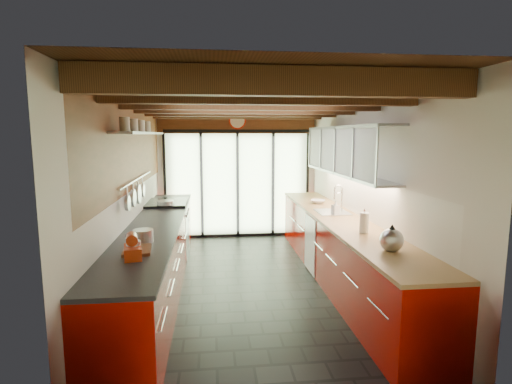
% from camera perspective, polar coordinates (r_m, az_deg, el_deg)
% --- Properties ---
extents(ground, '(5.50, 5.50, 0.00)m').
position_cam_1_polar(ground, '(5.74, -0.77, -13.05)').
color(ground, black).
rests_on(ground, ground).
extents(room_shell, '(5.50, 5.50, 5.50)m').
position_cam_1_polar(room_shell, '(5.36, -0.81, 3.64)').
color(room_shell, silver).
rests_on(room_shell, ground).
extents(ceiling_beams, '(3.14, 5.06, 4.90)m').
position_cam_1_polar(ceiling_beams, '(5.74, -1.20, 12.02)').
color(ceiling_beams, '#593316').
rests_on(ceiling_beams, ground).
extents(glass_door, '(2.95, 0.10, 2.90)m').
position_cam_1_polar(glass_door, '(8.04, -2.66, 5.20)').
color(glass_door, '#C6EAAD').
rests_on(glass_door, ground).
extents(left_counter, '(0.68, 5.00, 0.92)m').
position_cam_1_polar(left_counter, '(5.61, -14.01, -8.81)').
color(left_counter, '#9F0A00').
rests_on(left_counter, ground).
extents(range_stove, '(0.66, 0.90, 0.97)m').
position_cam_1_polar(range_stove, '(7.00, -12.44, -5.28)').
color(range_stove, silver).
rests_on(range_stove, ground).
extents(right_counter, '(0.68, 5.00, 0.92)m').
position_cam_1_polar(right_counter, '(5.84, 11.87, -8.06)').
color(right_counter, '#9F0A00').
rests_on(right_counter, ground).
extents(sink_assembly, '(0.45, 0.52, 0.43)m').
position_cam_1_polar(sink_assembly, '(6.10, 10.97, -2.52)').
color(sink_assembly, silver).
rests_on(sink_assembly, right_counter).
extents(upper_cabinets_right, '(0.34, 3.00, 3.00)m').
position_cam_1_polar(upper_cabinets_right, '(5.95, 12.81, 5.79)').
color(upper_cabinets_right, silver).
rests_on(upper_cabinets_right, ground).
extents(left_wall_fixtures, '(0.28, 2.60, 0.96)m').
position_cam_1_polar(left_wall_fixtures, '(5.55, -16.28, 5.82)').
color(left_wall_fixtures, silver).
rests_on(left_wall_fixtures, ground).
extents(stand_mixer, '(0.21, 0.30, 0.25)m').
position_cam_1_polar(stand_mixer, '(3.98, -17.19, -7.66)').
color(stand_mixer, red).
rests_on(stand_mixer, left_counter).
extents(pot_large, '(0.23, 0.23, 0.14)m').
position_cam_1_polar(pot_large, '(4.53, -15.82, -6.04)').
color(pot_large, silver).
rests_on(pot_large, left_counter).
extents(pot_small, '(0.35, 0.35, 0.10)m').
position_cam_1_polar(pot_small, '(6.61, -12.80, -1.65)').
color(pot_small, silver).
rests_on(pot_small, left_counter).
extents(cutting_board, '(0.31, 0.40, 0.03)m').
position_cam_1_polar(cutting_board, '(4.20, -16.62, -7.97)').
color(cutting_board, brown).
rests_on(cutting_board, left_counter).
extents(kettle, '(0.26, 0.30, 0.28)m').
position_cam_1_polar(kettle, '(4.26, 18.80, -6.34)').
color(kettle, silver).
rests_on(kettle, right_counter).
extents(paper_towel, '(0.11, 0.11, 0.29)m').
position_cam_1_polar(paper_towel, '(4.91, 15.19, -4.29)').
color(paper_towel, white).
rests_on(paper_towel, right_counter).
extents(soap_bottle, '(0.12, 0.12, 0.22)m').
position_cam_1_polar(soap_bottle, '(5.93, 11.31, -2.18)').
color(soap_bottle, silver).
rests_on(soap_bottle, right_counter).
extents(bowl, '(0.32, 0.32, 0.06)m').
position_cam_1_polar(bowl, '(6.87, 8.82, -1.36)').
color(bowl, silver).
rests_on(bowl, right_counter).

